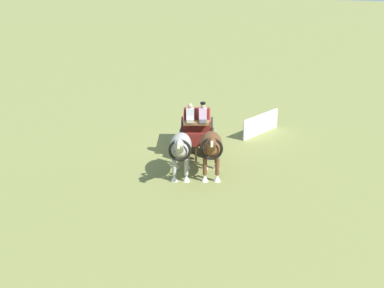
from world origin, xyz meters
TOP-DOWN VIEW (x-y plane):
  - ground_plane at (0.00, 0.00)m, footprint 220.00×220.00m
  - show_wagon at (0.16, 0.06)m, footprint 5.57×2.73m
  - draft_horse_near at (3.20, 1.87)m, footprint 3.02×1.60m
  - draft_horse_off at (3.66, 0.65)m, footprint 3.06×1.61m
  - sponsor_banner at (-3.44, 2.38)m, footprint 3.04×1.11m

SIDE VIEW (x-z plane):
  - ground_plane at x=0.00m, z-range 0.00..0.00m
  - sponsor_banner at x=-3.44m, z-range 0.00..1.10m
  - show_wagon at x=0.16m, z-range -0.17..2.60m
  - draft_horse_off at x=3.66m, z-range 0.23..2.41m
  - draft_horse_near at x=3.20m, z-range 0.25..2.51m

